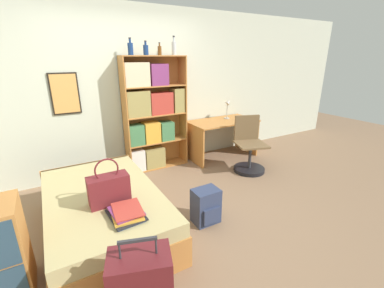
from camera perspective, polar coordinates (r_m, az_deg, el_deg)
ground_plane at (r=3.36m, az=-4.71°, el=-14.28°), size 14.00×14.00×0.00m
wall_back at (r=4.31m, az=-14.29°, el=11.18°), size 10.00×0.09×2.60m
bed at (r=3.06m, az=-19.01°, el=-13.86°), size 1.14×1.88×0.47m
handbag at (r=2.64m, az=-17.99°, el=-9.48°), size 0.38×0.17×0.47m
book_stack_on_bed at (r=2.45m, az=-14.42°, el=-14.69°), size 0.31×0.38×0.07m
bookcase at (r=4.28m, az=-9.05°, el=6.43°), size 1.03×0.30×1.85m
bottle_green at (r=4.08m, az=-13.52°, el=19.95°), size 0.08×0.08×0.24m
bottle_brown at (r=4.14m, az=-10.23°, el=19.94°), size 0.08×0.08×0.21m
bottle_clear at (r=4.22m, az=-7.20°, el=19.96°), size 0.06×0.06×0.19m
bottle_blue at (r=4.33m, az=-4.04°, el=20.54°), size 0.07×0.07×0.29m
desk at (r=4.85m, az=6.74°, el=2.80°), size 1.26×0.68×0.71m
desk_lamp at (r=4.92m, az=8.08°, el=8.55°), size 0.15×0.10×0.39m
desk_chair at (r=4.40m, az=12.52°, el=-2.17°), size 0.60×0.60×0.91m
backpack at (r=3.04m, az=3.12°, el=-13.65°), size 0.30×0.25×0.41m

